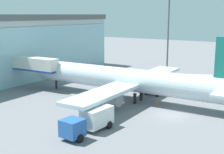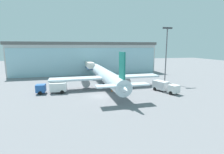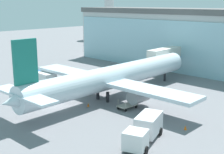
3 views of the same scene
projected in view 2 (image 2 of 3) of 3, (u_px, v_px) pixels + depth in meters
ground at (100, 96)px, 41.86m from camera, size 240.00×240.00×0.00m
terminal_building at (85, 58)px, 77.23m from camera, size 61.72×14.30×13.53m
jet_bridge at (89, 65)px, 68.49m from camera, size 2.84×12.91×5.84m
apron_light_mast at (166, 50)px, 55.67m from camera, size 3.20×0.40×17.64m
airplane at (106, 76)px, 50.49m from camera, size 31.17×38.10×10.64m
catering_truck at (53, 88)px, 44.11m from camera, size 7.41×2.85×2.65m
fuel_truck at (165, 86)px, 45.42m from camera, size 4.55×7.61×2.65m
baggage_cart at (125, 86)px, 50.09m from camera, size 1.71×2.86×1.50m
safety_cone_nose at (112, 91)px, 45.91m from camera, size 0.36×0.36×0.55m
safety_cone_wingtip at (158, 86)px, 51.69m from camera, size 0.36×0.36×0.55m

